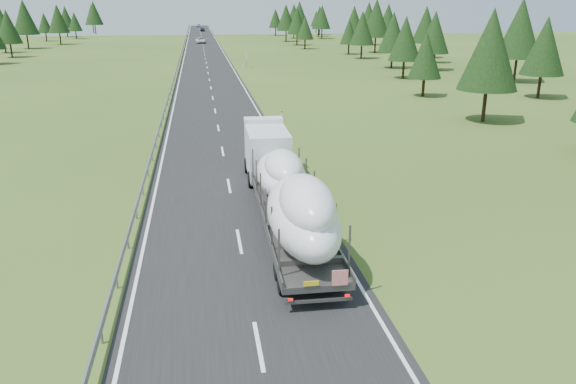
{
  "coord_description": "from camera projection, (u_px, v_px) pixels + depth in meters",
  "views": [
    {
      "loc": [
        -1.56,
        -25.42,
        11.07
      ],
      "look_at": [
        2.6,
        1.12,
        2.07
      ],
      "focal_mm": 35.0,
      "sensor_mm": 36.0,
      "label": 1
    }
  ],
  "objects": [
    {
      "name": "distant_car_dark",
      "position": [
        203.0,
        30.0,
        241.59
      ],
      "size": [
        2.15,
        4.66,
        1.55
      ],
      "primitive_type": "imported",
      "rotation": [
        0.0,
        0.0,
        -0.07
      ],
      "color": "black",
      "rests_on": "ground"
    },
    {
      "name": "boat_truck",
      "position": [
        286.0,
        185.0,
        28.77
      ],
      "size": [
        3.05,
        20.06,
        4.39
      ],
      "color": "silver",
      "rests_on": "ground"
    },
    {
      "name": "highway_sign",
      "position": [
        246.0,
        57.0,
        102.98
      ],
      "size": [
        0.08,
        0.9,
        2.6
      ],
      "color": "slate",
      "rests_on": "ground"
    },
    {
      "name": "tree_line_right",
      "position": [
        389.0,
        25.0,
        118.56
      ],
      "size": [
        27.96,
        256.12,
        12.55
      ],
      "color": "black",
      "rests_on": "ground"
    },
    {
      "name": "marker_posts",
      "position": [
        223.0,
        40.0,
        173.54
      ],
      "size": [
        0.13,
        350.08,
        1.0
      ],
      "color": "silver",
      "rests_on": "ground"
    },
    {
      "name": "distant_car_blue",
      "position": [
        198.0,
        26.0,
        285.34
      ],
      "size": [
        1.71,
        4.87,
        1.61
      ],
      "primitive_type": "imported",
      "rotation": [
        0.0,
        0.0,
        -0.0
      ],
      "color": "#172041",
      "rests_on": "ground"
    },
    {
      "name": "guardrail",
      "position": [
        180.0,
        56.0,
        120.21
      ],
      "size": [
        0.1,
        400.0,
        0.76
      ],
      "color": "slate",
      "rests_on": "ground"
    },
    {
      "name": "ground",
      "position": [
        239.0,
        242.0,
        27.56
      ],
      "size": [
        400.0,
        400.0,
        0.0
      ],
      "primitive_type": "plane",
      "color": "#38501A",
      "rests_on": "ground"
    },
    {
      "name": "road_surface",
      "position": [
        205.0,
        58.0,
        121.23
      ],
      "size": [
        10.0,
        400.0,
        0.02
      ],
      "primitive_type": "cube",
      "color": "black",
      "rests_on": "ground"
    },
    {
      "name": "distant_van",
      "position": [
        201.0,
        40.0,
        167.55
      ],
      "size": [
        3.04,
        6.15,
        1.68
      ],
      "primitive_type": "imported",
      "rotation": [
        0.0,
        0.0,
        0.04
      ],
      "color": "silver",
      "rests_on": "ground"
    }
  ]
}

